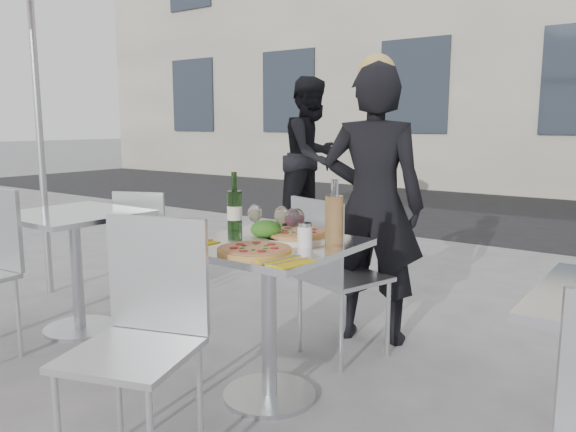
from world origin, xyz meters
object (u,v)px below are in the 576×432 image
Objects in this scene: salad_plate at (267,231)px; woman_diner at (373,205)px; pizza_near at (254,250)px; side_table_left at (75,246)px; wineglass_red_a at (292,219)px; side_chair_lfar at (147,238)px; carafe at (334,219)px; wineglass_white_b at (282,217)px; chair_far at (331,265)px; pedestrian_a at (312,156)px; sugar_shaker at (305,235)px; main_table at (269,287)px; wineglass_white_a at (255,214)px; chair_near at (144,322)px; napkin_right at (285,261)px; napkin_left at (192,243)px; wine_bottle at (235,208)px; pizza_far at (297,234)px; wineglass_red_b at (297,219)px.

woman_diner is at bearing 84.18° from salad_plate.
woman_diner is 5.20× the size of pizza_near.
side_table_left is 4.76× the size of wineglass_red_a.
side_chair_lfar is 2.84× the size of carafe.
woman_diner is 0.88m from wineglass_white_b.
side_table_left is 3.41× the size of salad_plate.
chair_far is at bearing 96.21° from pizza_near.
pedestrian_a is (-0.59, 3.53, 0.37)m from side_table_left.
pedestrian_a is at bearing 122.94° from sugar_shaker.
side_chair_lfar reaches higher than main_table.
wineglass_white_b is (0.14, 0.02, 0.00)m from wineglass_white_a.
napkin_right is at bearing 30.73° from chair_near.
napkin_right is (2.36, -3.77, -0.15)m from pedestrian_a.
sugar_shaker reaches higher than napkin_left.
pizza_near is 1.98× the size of wineglass_white_b.
pedestrian_a reaches higher than sugar_shaker.
sugar_shaker is (0.50, -0.11, -0.06)m from wine_bottle.
pizza_near is (0.08, -0.75, 0.23)m from chair_far.
pedestrian_a reaches higher than salad_plate.
napkin_right is (0.28, -0.80, 0.23)m from chair_far.
main_table is 0.44m from carafe.
pizza_far is 2.12× the size of wineglass_white_a.
carafe reaches higher than chair_far.
napkin_left is 0.93× the size of napkin_right.
wine_bottle is at bearing 72.27° from chair_far.
sugar_shaker is 0.68× the size of wineglass_white_a.
wineglass_white_b is at bearing 160.03° from sugar_shaker.
main_table is 0.28m from pizza_far.
pizza_near reaches higher than side_table_left.
sugar_shaker is at bearing -19.97° from wineglass_white_b.
wineglass_red_b is (1.66, -0.53, 0.37)m from side_chair_lfar.
salad_plate is 0.25m from sugar_shaker.
main_table is at bearing 107.91° from chair_far.
pizza_far is 0.16m from wineglass_red_b.
woman_diner reaches higher than wineglass_white_b.
pizza_near is 0.34m from wineglass_white_a.
wine_bottle reaches higher than napkin_right.
salad_plate reaches higher than main_table.
sugar_shaker is (0.15, -0.94, -0.01)m from woman_diner.
carafe reaches higher than wineglass_white_a.
wineglass_red_a is at bearing 56.65° from chair_near.
carafe is 1.84× the size of wineglass_red_a.
wineglass_red_b is at bearing 46.58° from wineglass_red_a.
wine_bottle is at bearing 87.52° from chair_near.
wineglass_red_b reaches higher than salad_plate.
woman_diner reaches higher than side_chair_lfar.
wine_bottle is at bearing 160.54° from napkin_right.
sugar_shaker is (-0.09, -0.10, -0.06)m from carafe.
chair_far is 2.86× the size of pizza_near.
sugar_shaker is (0.14, -0.15, 0.04)m from pizza_far.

